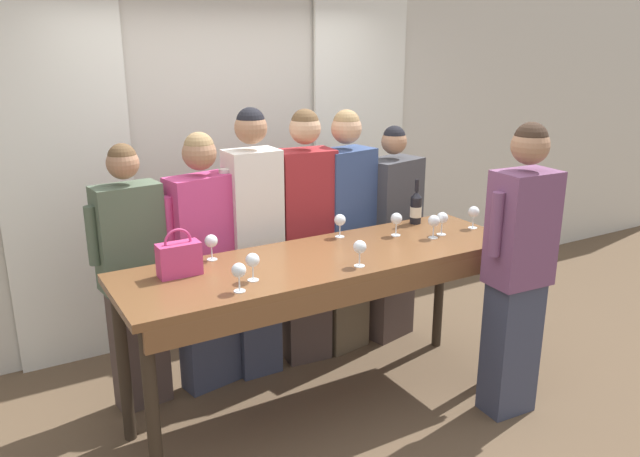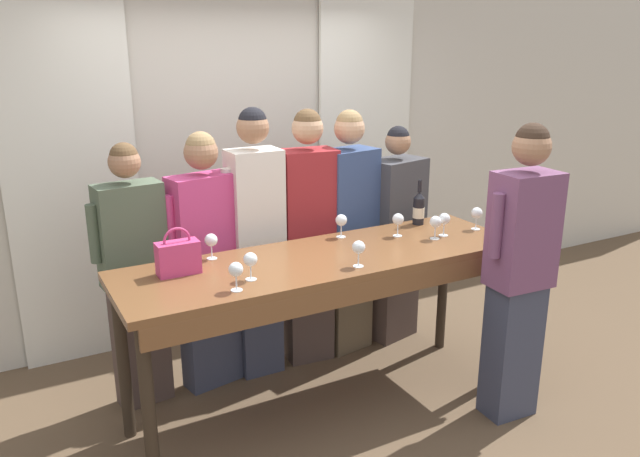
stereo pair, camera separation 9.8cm
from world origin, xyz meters
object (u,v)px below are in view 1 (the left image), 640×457
(wine_glass_front_mid, at_px, (340,221))
(wine_glass_front_left, at_px, (434,222))
(wine_glass_front_right, at_px, (360,248))
(wine_glass_center_mid, at_px, (442,218))
(guest_olive_jacket, at_px, (133,276))
(wine_glass_center_right, at_px, (474,212))
(wine_glass_back_right, at_px, (396,219))
(host_pouring, at_px, (518,268))
(guest_beige_cap, at_px, (391,235))
(handbag, at_px, (179,258))
(guest_cream_sweater, at_px, (254,240))
(guest_navy_coat, at_px, (345,230))
(guest_striped_shirt, at_px, (306,235))
(wine_glass_center_left, at_px, (211,242))
(guest_pink_top, at_px, (205,260))
(tasting_bar, at_px, (329,275))
(wine_glass_back_left, at_px, (239,271))
(wine_glass_back_mid, at_px, (253,261))

(wine_glass_front_mid, bearing_deg, wine_glass_front_left, -32.29)
(wine_glass_front_right, bearing_deg, wine_glass_front_mid, 69.61)
(wine_glass_center_mid, bearing_deg, guest_olive_jacket, 160.51)
(wine_glass_center_right, bearing_deg, wine_glass_back_right, 166.84)
(wine_glass_back_right, relative_size, host_pouring, 0.08)
(guest_beige_cap, bearing_deg, handbag, -164.30)
(guest_cream_sweater, bearing_deg, guest_navy_coat, 0.00)
(guest_striped_shirt, bearing_deg, handbag, -154.51)
(guest_striped_shirt, height_order, host_pouring, guest_striped_shirt)
(wine_glass_center_left, height_order, guest_olive_jacket, guest_olive_jacket)
(guest_beige_cap, bearing_deg, wine_glass_front_right, -134.95)
(wine_glass_front_right, distance_m, host_pouring, 0.99)
(wine_glass_center_left, bearing_deg, guest_cream_sweater, 39.84)
(wine_glass_front_mid, distance_m, guest_olive_jacket, 1.33)
(wine_glass_front_right, relative_size, guest_pink_top, 0.09)
(tasting_bar, height_order, wine_glass_back_left, wine_glass_back_left)
(wine_glass_front_left, relative_size, wine_glass_back_left, 1.00)
(wine_glass_center_left, xyz_separation_m, wine_glass_center_right, (1.77, -0.29, 0.00))
(wine_glass_front_left, height_order, wine_glass_center_left, same)
(handbag, bearing_deg, wine_glass_center_left, 31.47)
(wine_glass_back_left, relative_size, wine_glass_back_mid, 1.00)
(wine_glass_back_right, height_order, guest_striped_shirt, guest_striped_shirt)
(wine_glass_front_mid, height_order, guest_navy_coat, guest_navy_coat)
(wine_glass_center_mid, xyz_separation_m, wine_glass_back_left, (-1.53, -0.23, 0.00))
(wine_glass_back_mid, height_order, guest_navy_coat, guest_navy_coat)
(wine_glass_center_right, bearing_deg, guest_pink_top, 158.85)
(guest_pink_top, xyz_separation_m, host_pouring, (1.51, -1.23, 0.06))
(wine_glass_front_right, height_order, wine_glass_back_mid, same)
(wine_glass_center_left, xyz_separation_m, guest_olive_jacket, (-0.38, 0.36, -0.26))
(wine_glass_center_mid, bearing_deg, wine_glass_center_right, 1.57)
(handbag, distance_m, wine_glass_back_right, 1.45)
(wine_glass_front_right, distance_m, guest_navy_coat, 1.02)
(wine_glass_front_mid, distance_m, wine_glass_center_right, 0.94)
(wine_glass_center_right, relative_size, guest_beige_cap, 0.09)
(wine_glass_back_left, xyz_separation_m, guest_navy_coat, (1.20, 0.88, -0.20))
(wine_glass_center_mid, height_order, guest_beige_cap, guest_beige_cap)
(wine_glass_front_mid, distance_m, guest_beige_cap, 0.84)
(wine_glass_front_right, height_order, host_pouring, host_pouring)
(wine_glass_center_right, xyz_separation_m, host_pouring, (-0.18, -0.58, -0.18))
(guest_navy_coat, bearing_deg, guest_pink_top, -180.00)
(wine_glass_front_left, distance_m, wine_glass_back_mid, 1.32)
(wine_glass_center_mid, distance_m, guest_navy_coat, 0.77)
(guest_olive_jacket, bearing_deg, guest_striped_shirt, 0.00)
(wine_glass_center_mid, distance_m, wine_glass_center_right, 0.28)
(guest_cream_sweater, bearing_deg, guest_beige_cap, 0.00)
(tasting_bar, xyz_separation_m, wine_glass_front_left, (0.78, -0.02, 0.23))
(wine_glass_center_right, relative_size, guest_striped_shirt, 0.08)
(handbag, bearing_deg, host_pouring, -21.58)
(guest_beige_cap, bearing_deg, guest_navy_coat, -180.00)
(wine_glass_center_right, relative_size, wine_glass_back_right, 1.00)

